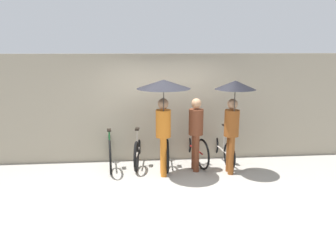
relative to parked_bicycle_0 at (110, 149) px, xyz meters
name	(u,v)px	position (x,y,z in m)	size (l,w,h in m)	color
ground_plane	(173,188)	(1.33, -1.39, -0.40)	(30.00, 30.00, 0.00)	#9E998E
back_wall	(165,108)	(1.33, 0.36, 0.89)	(10.68, 0.12, 2.58)	gray
parked_bicycle_0	(110,149)	(0.00, 0.00, 0.00)	(0.44, 1.81, 0.97)	black
parked_bicycle_1	(138,149)	(0.66, 0.09, -0.03)	(0.44, 1.70, 1.09)	black
parked_bicycle_2	(166,148)	(1.33, 0.00, -0.01)	(0.44, 1.82, 1.03)	black
parked_bicycle_3	(193,147)	(1.99, 0.09, -0.02)	(0.57, 1.72, 1.11)	black
parked_bicycle_4	(221,148)	(2.65, 0.02, -0.04)	(0.44, 1.75, 1.03)	black
pedestrian_leading	(163,100)	(1.20, -0.79, 1.28)	(1.09, 1.09, 2.09)	#C66B1E
pedestrian_center	(196,129)	(1.94, -0.47, 0.56)	(0.32, 0.32, 1.65)	brown
pedestrian_trailing	(234,105)	(2.68, -0.78, 1.14)	(0.84, 0.84, 2.06)	brown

